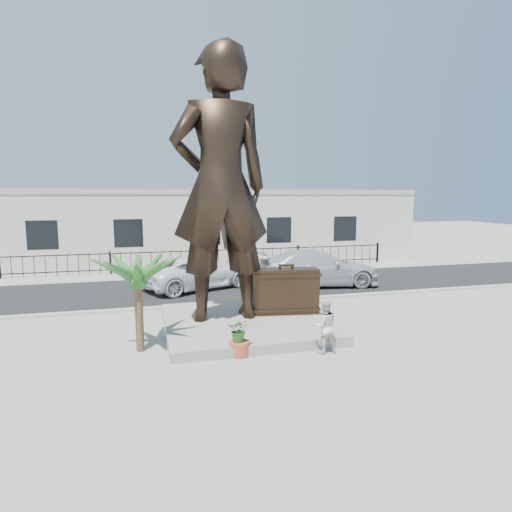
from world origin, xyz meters
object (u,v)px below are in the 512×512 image
(statue, at_px, (220,186))
(suitcase, at_px, (286,291))
(tourist, at_px, (324,326))
(car_white, at_px, (199,272))

(statue, distance_m, suitcase, 4.20)
(tourist, height_order, car_white, tourist)
(tourist, distance_m, car_white, 9.56)
(suitcase, bearing_deg, tourist, -80.56)
(suitcase, relative_size, tourist, 1.44)
(suitcase, xyz_separation_m, tourist, (0.07, -3.10, -0.31))
(statue, height_order, suitcase, statue)
(tourist, bearing_deg, statue, -52.63)
(suitcase, distance_m, car_white, 6.57)
(statue, relative_size, car_white, 1.61)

